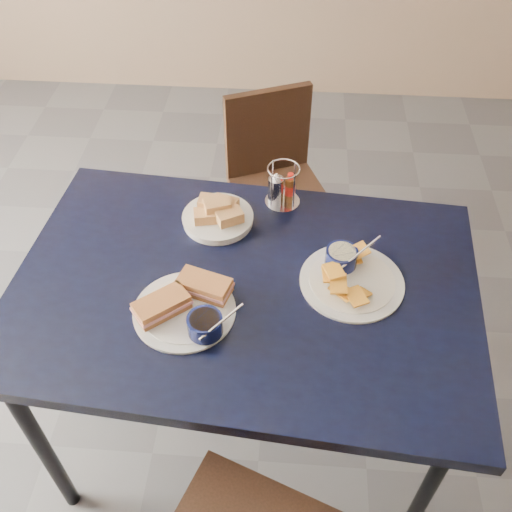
# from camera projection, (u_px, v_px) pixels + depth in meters

# --- Properties ---
(ground) EXTENTS (6.00, 6.00, 0.00)m
(ground) POSITION_uv_depth(u_px,v_px,m) (258.00, 461.00, 1.99)
(ground) COLOR #4D4D52
(ground) RESTS_ON ground
(dining_table) EXTENTS (1.34, 0.95, 0.75)m
(dining_table) POSITION_uv_depth(u_px,v_px,m) (244.00, 298.00, 1.61)
(dining_table) COLOR black
(dining_table) RESTS_ON ground
(chair_far) EXTENTS (0.47, 0.47, 0.77)m
(chair_far) POSITION_uv_depth(u_px,v_px,m) (280.00, 170.00, 2.41)
(chair_far) COLOR black
(chair_far) RESTS_ON ground
(sandwich_plate) EXTENTS (0.30, 0.27, 0.12)m
(sandwich_plate) POSITION_uv_depth(u_px,v_px,m) (188.00, 306.00, 1.48)
(sandwich_plate) COLOR white
(sandwich_plate) RESTS_ON dining_table
(plantain_plate) EXTENTS (0.29, 0.29, 0.12)m
(plantain_plate) POSITION_uv_depth(u_px,v_px,m) (348.00, 273.00, 1.57)
(plantain_plate) COLOR white
(plantain_plate) RESTS_ON dining_table
(bread_basket) EXTENTS (0.21, 0.21, 0.08)m
(bread_basket) POSITION_uv_depth(u_px,v_px,m) (218.00, 215.00, 1.72)
(bread_basket) COLOR white
(bread_basket) RESTS_ON dining_table
(condiment_caddy) EXTENTS (0.11, 0.11, 0.14)m
(condiment_caddy) POSITION_uv_depth(u_px,v_px,m) (281.00, 188.00, 1.76)
(condiment_caddy) COLOR silver
(condiment_caddy) RESTS_ON dining_table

